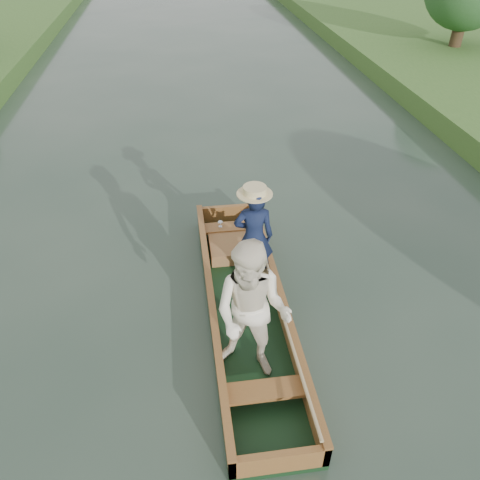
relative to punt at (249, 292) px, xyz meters
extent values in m
plane|color=#283D30|center=(0.01, 0.34, -0.75)|extent=(120.00, 120.00, 0.00)
cylinder|color=#47331E|center=(9.81, 12.59, 0.41)|extent=(0.44, 0.44, 2.31)
cube|color=black|center=(0.01, 0.34, -0.71)|extent=(1.10, 5.00, 0.08)
cube|color=#925A2D|center=(-0.50, 0.34, -0.51)|extent=(0.08, 5.00, 0.32)
cube|color=#925A2D|center=(0.52, 0.34, -0.51)|extent=(0.08, 5.00, 0.32)
cube|color=#925A2D|center=(0.01, 2.80, -0.51)|extent=(1.10, 0.08, 0.32)
cube|color=#925A2D|center=(0.01, -2.12, -0.51)|extent=(1.10, 0.08, 0.32)
cube|color=#925A2D|center=(-0.50, 0.34, -0.33)|extent=(0.10, 5.00, 0.04)
cube|color=#925A2D|center=(0.52, 0.34, -0.33)|extent=(0.10, 5.00, 0.04)
cube|color=#925A2D|center=(0.01, 2.24, -0.45)|extent=(0.94, 0.30, 0.05)
cube|color=#925A2D|center=(0.01, -1.26, -0.45)|extent=(0.94, 0.30, 0.05)
imported|color=#111936|center=(0.23, 1.02, 0.17)|extent=(0.64, 0.45, 1.68)
cylinder|color=beige|center=(0.23, 1.02, 0.97)|extent=(0.52, 0.52, 0.12)
imported|color=white|center=(-0.08, -0.73, 0.33)|extent=(1.20, 1.10, 2.00)
cube|color=#9B4332|center=(0.02, 1.85, -0.56)|extent=(0.85, 0.90, 0.22)
sphere|color=tan|center=(0.31, 1.75, -0.33)|extent=(0.21, 0.21, 0.21)
sphere|color=tan|center=(0.31, 1.74, -0.18)|extent=(0.15, 0.15, 0.15)
sphere|color=tan|center=(0.25, 1.74, -0.11)|extent=(0.06, 0.06, 0.06)
sphere|color=tan|center=(0.37, 1.74, -0.11)|extent=(0.06, 0.06, 0.06)
sphere|color=tan|center=(0.31, 1.68, -0.19)|extent=(0.06, 0.06, 0.06)
sphere|color=tan|center=(0.22, 1.73, -0.30)|extent=(0.07, 0.07, 0.07)
sphere|color=tan|center=(0.40, 1.73, -0.30)|extent=(0.07, 0.07, 0.07)
sphere|color=tan|center=(0.26, 1.72, -0.42)|extent=(0.08, 0.08, 0.08)
sphere|color=tan|center=(0.36, 1.72, -0.42)|extent=(0.08, 0.08, 0.08)
cylinder|color=silver|center=(-0.17, 2.24, -0.42)|extent=(0.07, 0.07, 0.01)
cylinder|color=silver|center=(-0.17, 2.24, -0.38)|extent=(0.01, 0.01, 0.08)
ellipsoid|color=silver|center=(-0.17, 2.24, -0.32)|extent=(0.09, 0.09, 0.05)
cylinder|color=tan|center=(0.44, 0.07, -0.29)|extent=(0.04, 4.40, 0.20)
camera|label=1|loc=(-0.78, -4.66, 4.33)|focal=35.00mm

